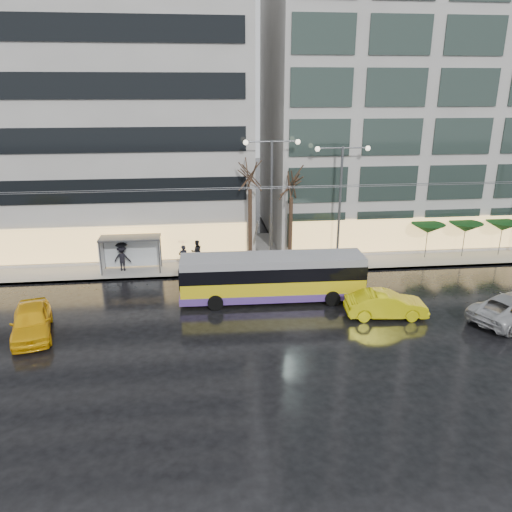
{
  "coord_description": "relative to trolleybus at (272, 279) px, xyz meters",
  "views": [
    {
      "loc": [
        -2.99,
        -23.6,
        12.57
      ],
      "look_at": [
        0.25,
        5.0,
        2.8
      ],
      "focal_mm": 35.0,
      "sensor_mm": 36.0,
      "label": 1
    }
  ],
  "objects": [
    {
      "name": "ground",
      "position": [
        -1.22,
        -4.63,
        -1.41
      ],
      "size": [
        140.0,
        140.0,
        0.0
      ],
      "primitive_type": "plane",
      "color": "black",
      "rests_on": "ground"
    },
    {
      "name": "sidewalk",
      "position": [
        0.78,
        9.37,
        -1.34
      ],
      "size": [
        80.0,
        10.0,
        0.15
      ],
      "primitive_type": "cube",
      "color": "gray",
      "rests_on": "ground"
    },
    {
      "name": "kerb",
      "position": [
        0.78,
        4.42,
        -1.34
      ],
      "size": [
        80.0,
        0.1,
        0.15
      ],
      "primitive_type": "cube",
      "color": "slate",
      "rests_on": "ground"
    },
    {
      "name": "building_left",
      "position": [
        -17.22,
        14.37,
        9.74
      ],
      "size": [
        34.0,
        14.0,
        22.0
      ],
      "primitive_type": "cube",
      "color": "#9D9A96",
      "rests_on": "sidewalk"
    },
    {
      "name": "building_right",
      "position": [
        17.78,
        14.37,
        11.24
      ],
      "size": [
        32.0,
        14.0,
        25.0
      ],
      "primitive_type": "cube",
      "color": "#9D9A96",
      "rests_on": "sidewalk"
    },
    {
      "name": "trolleybus",
      "position": [
        0.0,
        0.0,
        0.0
      ],
      "size": [
        11.3,
        4.51,
        5.21
      ],
      "color": "gold",
      "rests_on": "ground"
    },
    {
      "name": "catenary",
      "position": [
        -0.22,
        3.31,
        2.84
      ],
      "size": [
        42.24,
        5.12,
        7.0
      ],
      "color": "#595B60",
      "rests_on": "ground"
    },
    {
      "name": "bus_shelter",
      "position": [
        -9.6,
        6.06,
        0.55
      ],
      "size": [
        4.2,
        1.6,
        2.51
      ],
      "color": "#595B60",
      "rests_on": "sidewalk"
    },
    {
      "name": "street_lamp_near",
      "position": [
        0.78,
        6.17,
        4.58
      ],
      "size": [
        3.96,
        0.36,
        9.03
      ],
      "color": "#595B60",
      "rests_on": "sidewalk"
    },
    {
      "name": "street_lamp_far",
      "position": [
        5.78,
        6.17,
        4.3
      ],
      "size": [
        3.96,
        0.36,
        8.53
      ],
      "color": "#595B60",
      "rests_on": "sidewalk"
    },
    {
      "name": "tree_a",
      "position": [
        -0.72,
        6.37,
        5.68
      ],
      "size": [
        3.2,
        3.2,
        8.4
      ],
      "color": "black",
      "rests_on": "sidewalk"
    },
    {
      "name": "tree_b",
      "position": [
        2.28,
        6.57,
        4.99
      ],
      "size": [
        3.2,
        3.2,
        7.7
      ],
      "color": "black",
      "rests_on": "sidewalk"
    },
    {
      "name": "parasol_a",
      "position": [
        12.78,
        6.37,
        1.04
      ],
      "size": [
        2.5,
        2.5,
        2.65
      ],
      "color": "#595B60",
      "rests_on": "sidewalk"
    },
    {
      "name": "parasol_b",
      "position": [
        15.78,
        6.37,
        1.04
      ],
      "size": [
        2.5,
        2.5,
        2.65
      ],
      "color": "#595B60",
      "rests_on": "sidewalk"
    },
    {
      "name": "parasol_c",
      "position": [
        18.78,
        6.37,
        1.04
      ],
      "size": [
        2.5,
        2.5,
        2.65
      ],
      "color": "#595B60",
      "rests_on": "sidewalk"
    },
    {
      "name": "taxi_a",
      "position": [
        -13.35,
        -3.18,
        -0.59
      ],
      "size": [
        3.06,
        5.17,
        1.65
      ],
      "primitive_type": "imported",
      "rotation": [
        0.0,
        0.0,
        0.24
      ],
      "color": "#F5B50C",
      "rests_on": "ground"
    },
    {
      "name": "taxi_b",
      "position": [
        6.13,
        -3.1,
        -0.65
      ],
      "size": [
        4.75,
        2.01,
        1.52
      ],
      "primitive_type": "imported",
      "rotation": [
        0.0,
        0.0,
        1.48
      ],
      "color": "#D4CB0B",
      "rests_on": "ground"
    },
    {
      "name": "sedan_silver",
      "position": [
        12.98,
        -4.39,
        -0.65
      ],
      "size": [
        6.02,
        4.71,
        1.52
      ],
      "primitive_type": "imported",
      "rotation": [
        0.0,
        0.0,
        2.04
      ],
      "color": "#9FA0A3",
      "rests_on": "ground"
    },
    {
      "name": "pedestrian_a",
      "position": [
        -5.57,
        5.73,
        0.16
      ],
      "size": [
        1.17,
        1.19,
        2.19
      ],
      "color": "black",
      "rests_on": "sidewalk"
    },
    {
      "name": "pedestrian_b",
      "position": [
        -4.63,
        7.19,
        -0.41
      ],
      "size": [
        0.95,
        0.82,
        1.71
      ],
      "color": "black",
      "rests_on": "sidewalk"
    },
    {
      "name": "pedestrian_c",
      "position": [
        -9.88,
        6.04,
        -0.14
      ],
      "size": [
        1.27,
        0.93,
        2.11
      ],
      "color": "black",
      "rests_on": "sidewalk"
    }
  ]
}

